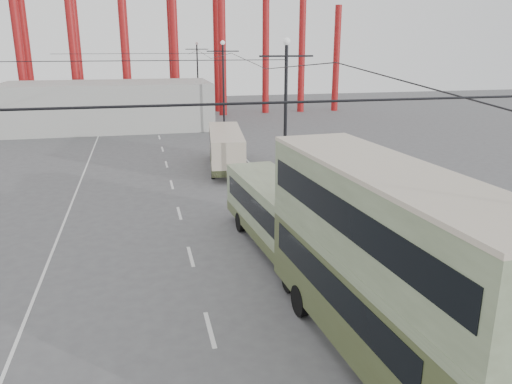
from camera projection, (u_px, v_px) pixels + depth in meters
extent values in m
cube|color=silver|center=(175.00, 198.00, 30.28)|extent=(0.15, 82.00, 0.01)
cube|color=silver|center=(273.00, 187.00, 32.61)|extent=(0.12, 120.00, 0.01)
cube|color=silver|center=(73.00, 199.00, 29.91)|extent=(0.12, 120.00, 0.01)
cylinder|color=black|center=(285.00, 123.00, 29.51)|extent=(0.20, 0.20, 9.00)
cylinder|color=black|center=(284.00, 191.00, 30.72)|extent=(0.44, 0.44, 0.50)
cube|color=black|center=(286.00, 56.00, 28.43)|extent=(3.20, 0.10, 0.10)
sphere|color=white|center=(287.00, 41.00, 28.20)|extent=(0.44, 0.44, 0.44)
cylinder|color=black|center=(224.00, 90.00, 50.05)|extent=(0.20, 0.20, 9.00)
cylinder|color=black|center=(224.00, 132.00, 51.26)|extent=(0.44, 0.44, 0.50)
cube|color=black|center=(223.00, 51.00, 48.97)|extent=(3.20, 0.10, 0.10)
sphere|color=white|center=(223.00, 43.00, 48.74)|extent=(0.44, 0.44, 0.44)
cylinder|color=black|center=(198.00, 77.00, 70.59)|extent=(0.20, 0.20, 9.00)
cylinder|color=black|center=(199.00, 107.00, 71.80)|extent=(0.44, 0.44, 0.50)
cube|color=black|center=(197.00, 49.00, 69.51)|extent=(3.20, 0.10, 0.10)
sphere|color=white|center=(197.00, 43.00, 69.28)|extent=(0.44, 0.44, 0.44)
cylinder|color=maroon|center=(13.00, 3.00, 56.79)|extent=(1.00, 1.00, 27.00)
cylinder|color=maroon|center=(21.00, 5.00, 60.53)|extent=(1.00, 1.00, 27.00)
cylinder|color=maroon|center=(302.00, 28.00, 66.06)|extent=(0.90, 0.90, 22.00)
cylinder|color=maroon|center=(336.00, 59.00, 68.28)|extent=(0.90, 0.90, 14.00)
cube|color=#A5A5A0|center=(109.00, 106.00, 54.63)|extent=(22.00, 10.00, 5.00)
cube|color=#404726|center=(381.00, 305.00, 14.25)|extent=(3.47, 10.97, 2.38)
cube|color=black|center=(382.00, 290.00, 14.12)|extent=(3.35, 8.82, 0.97)
cube|color=#6A7656|center=(385.00, 262.00, 13.87)|extent=(3.49, 10.97, 0.32)
cube|color=#6A7656|center=(388.00, 216.00, 13.49)|extent=(3.47, 10.97, 2.38)
cube|color=black|center=(389.00, 212.00, 13.45)|extent=(3.46, 10.33, 0.92)
cube|color=#C1B29B|center=(392.00, 171.00, 13.13)|extent=(3.49, 10.97, 0.13)
cylinder|color=black|center=(300.00, 300.00, 17.03)|extent=(0.38, 1.10, 1.08)
cylinder|color=black|center=(364.00, 290.00, 17.72)|extent=(0.38, 1.10, 1.08)
cube|color=#6A7656|center=(283.00, 217.00, 21.86)|extent=(3.19, 10.63, 2.28)
cube|color=black|center=(283.00, 209.00, 21.75)|extent=(3.14, 9.49, 0.90)
cube|color=#404726|center=(283.00, 236.00, 22.11)|extent=(3.22, 10.63, 0.48)
cube|color=#6A7656|center=(284.00, 191.00, 21.51)|extent=(3.21, 10.63, 0.15)
cylinder|color=black|center=(241.00, 223.00, 24.58)|extent=(0.34, 0.97, 0.95)
cylinder|color=black|center=(282.00, 219.00, 25.20)|extent=(0.34, 0.97, 0.95)
cylinder|color=black|center=(287.00, 278.00, 18.84)|extent=(0.34, 0.97, 0.95)
cylinder|color=black|center=(339.00, 270.00, 19.46)|extent=(0.34, 0.97, 0.95)
cube|color=#C1B29B|center=(226.00, 148.00, 36.97)|extent=(3.39, 9.32, 2.19)
cube|color=black|center=(226.00, 143.00, 36.86)|extent=(3.30, 8.24, 0.87)
cube|color=#404726|center=(226.00, 159.00, 37.21)|extent=(3.42, 9.33, 0.46)
cube|color=#C1B29B|center=(226.00, 132.00, 36.63)|extent=(3.41, 9.33, 0.15)
cylinder|color=black|center=(212.00, 156.00, 39.44)|extent=(0.37, 0.94, 0.91)
cylinder|color=black|center=(238.00, 155.00, 39.65)|extent=(0.37, 0.94, 0.91)
cylinder|color=black|center=(213.00, 172.00, 34.58)|extent=(0.37, 0.94, 0.91)
cylinder|color=black|center=(243.00, 171.00, 34.79)|extent=(0.37, 0.94, 0.91)
imported|color=black|center=(281.00, 250.00, 20.53)|extent=(0.66, 0.50, 1.61)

